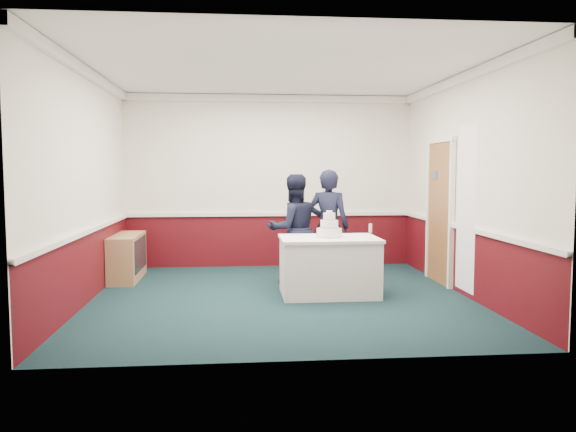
{
  "coord_description": "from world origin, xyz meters",
  "views": [
    {
      "loc": [
        -0.58,
        -7.35,
        1.7
      ],
      "look_at": [
        0.09,
        -0.1,
        1.1
      ],
      "focal_mm": 35.0,
      "sensor_mm": 36.0,
      "label": 1
    }
  ],
  "objects": [
    {
      "name": "wedding_cake",
      "position": [
        0.66,
        0.11,
        0.9
      ],
      "size": [
        0.35,
        0.35,
        0.36
      ],
      "color": "white",
      "rests_on": "cake_table"
    },
    {
      "name": "cake_table",
      "position": [
        0.66,
        0.11,
        0.4
      ],
      "size": [
        1.32,
        0.92,
        0.79
      ],
      "color": "white",
      "rests_on": "ground"
    },
    {
      "name": "cake_knife",
      "position": [
        0.63,
        -0.09,
        0.79
      ],
      "size": [
        0.02,
        0.22,
        0.0
      ],
      "primitive_type": "cube",
      "rotation": [
        0.0,
        0.0,
        0.02
      ],
      "color": "silver",
      "rests_on": "cake_table"
    },
    {
      "name": "sideboard",
      "position": [
        -2.28,
        1.46,
        0.35
      ],
      "size": [
        0.41,
        1.2,
        0.7
      ],
      "color": "#9C704B",
      "rests_on": "ground"
    },
    {
      "name": "room_shell",
      "position": [
        0.08,
        0.61,
        1.97
      ],
      "size": [
        5.0,
        5.0,
        3.0
      ],
      "color": "white",
      "rests_on": "ground"
    },
    {
      "name": "person_man",
      "position": [
        0.26,
        0.92,
        0.82
      ],
      "size": [
        0.92,
        0.79,
        1.64
      ],
      "primitive_type": "imported",
      "rotation": [
        0.0,
        0.0,
        3.38
      ],
      "color": "black",
      "rests_on": "ground"
    },
    {
      "name": "champagne_flute",
      "position": [
        1.16,
        -0.17,
        0.93
      ],
      "size": [
        0.05,
        0.05,
        0.21
      ],
      "color": "silver",
      "rests_on": "cake_table"
    },
    {
      "name": "ground",
      "position": [
        0.0,
        0.0,
        0.0
      ],
      "size": [
        5.0,
        5.0,
        0.0
      ],
      "primitive_type": "plane",
      "color": "#142F30",
      "rests_on": "ground"
    },
    {
      "name": "person_woman",
      "position": [
        0.79,
        0.95,
        0.86
      ],
      "size": [
        0.74,
        0.63,
        1.71
      ],
      "primitive_type": "imported",
      "rotation": [
        0.0,
        0.0,
        2.72
      ],
      "color": "black",
      "rests_on": "ground"
    }
  ]
}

